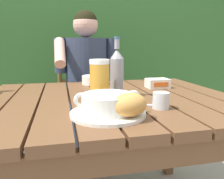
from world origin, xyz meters
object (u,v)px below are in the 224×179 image
at_px(serving_plate, 108,113).
at_px(beer_glass, 100,80).
at_px(beer_bottle, 117,72).
at_px(bread_roll, 130,105).
at_px(chair_near_diner, 85,101).
at_px(water_glass_small, 161,100).
at_px(butter_tub, 158,83).
at_px(diner_bowl, 94,80).
at_px(person_eating, 87,78).
at_px(table_knife, 135,104).
at_px(soup_bowl, 108,102).

bearing_deg(serving_plate, beer_glass, 88.12).
bearing_deg(beer_bottle, beer_glass, -142.99).
bearing_deg(bread_roll, chair_near_diner, 90.61).
bearing_deg(water_glass_small, bread_roll, -146.80).
height_order(beer_bottle, butter_tub, beer_bottle).
bearing_deg(butter_tub, diner_bowl, 148.31).
height_order(serving_plate, water_glass_small, water_glass_small).
distance_m(beer_bottle, diner_bowl, 0.39).
bearing_deg(beer_glass, bread_roll, -79.29).
bearing_deg(beer_bottle, person_eating, 94.72).
height_order(chair_near_diner, beer_bottle, chair_near_diner).
height_order(serving_plate, table_knife, serving_plate).
xyz_separation_m(chair_near_diner, table_knife, (0.09, -1.09, 0.25)).
relative_size(soup_bowl, beer_bottle, 0.84).
relative_size(person_eating, soup_bowl, 5.26).
height_order(chair_near_diner, person_eating, person_eating).
bearing_deg(beer_bottle, water_glass_small, -64.01).
bearing_deg(bread_roll, table_knife, 65.44).
bearing_deg(soup_bowl, diner_bowl, 86.08).
bearing_deg(serving_plate, bread_roll, -49.40).
relative_size(beer_glass, beer_bottle, 0.65).
distance_m(chair_near_diner, person_eating, 0.31).
bearing_deg(serving_plate, butter_tub, 48.91).
relative_size(chair_near_diner, beer_bottle, 3.71).
bearing_deg(chair_near_diner, table_knife, -85.28).
bearing_deg(diner_bowl, beer_glass, -94.85).
bearing_deg(soup_bowl, beer_bottle, 69.79).
bearing_deg(table_knife, water_glass_small, -37.74).
distance_m(beer_glass, table_knife, 0.19).
distance_m(person_eating, beer_glass, 0.80).
distance_m(bread_roll, beer_glass, 0.28).
xyz_separation_m(person_eating, beer_glass, (-0.03, -0.79, 0.10)).
height_order(water_glass_small, table_knife, water_glass_small).
height_order(person_eating, diner_bowl, person_eating).
height_order(chair_near_diner, beer_glass, chair_near_diner).
xyz_separation_m(bread_roll, table_knife, (0.08, 0.17, -0.05)).
xyz_separation_m(soup_bowl, beer_bottle, (0.10, 0.27, 0.07)).
distance_m(chair_near_diner, water_glass_small, 1.20).
relative_size(serving_plate, butter_tub, 2.12).
bearing_deg(chair_near_diner, person_eating, -90.81).
xyz_separation_m(person_eating, diner_bowl, (0.00, -0.34, 0.03)).
xyz_separation_m(bread_roll, beer_bottle, (0.04, 0.34, 0.07)).
bearing_deg(beer_glass, person_eating, 87.46).
bearing_deg(soup_bowl, water_glass_small, 9.55).
distance_m(serving_plate, soup_bowl, 0.04).
xyz_separation_m(beer_glass, beer_bottle, (0.09, 0.07, 0.03)).
xyz_separation_m(person_eating, table_knife, (0.09, -0.89, 0.01)).
bearing_deg(beer_glass, table_knife, -38.84).
xyz_separation_m(bread_roll, water_glass_small, (0.16, 0.10, -0.02)).
height_order(beer_glass, butter_tub, beer_glass).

